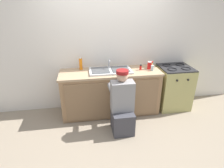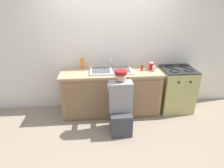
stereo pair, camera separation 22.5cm
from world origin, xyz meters
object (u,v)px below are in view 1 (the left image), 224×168
at_px(stove_range, 173,87).
at_px(spice_bottle_red, 141,67).
at_px(soda_cup_red, 149,65).
at_px(condiment_jar, 151,65).
at_px(soap_bottle_orange, 81,64).
at_px(water_glass, 152,68).
at_px(sink_double_basin, 110,70).
at_px(plumber_person, 122,107).

relative_size(stove_range, spice_bottle_red, 8.61).
height_order(stove_range, soda_cup_red, soda_cup_red).
relative_size(condiment_jar, soap_bottle_orange, 0.51).
bearing_deg(stove_range, soda_cup_red, 179.07).
relative_size(water_glass, soap_bottle_orange, 0.40).
distance_m(condiment_jar, water_glass, 0.16).
distance_m(sink_double_basin, condiment_jar, 0.84).
bearing_deg(spice_bottle_red, stove_range, 1.11).
relative_size(plumber_person, spice_bottle_red, 10.52).
bearing_deg(sink_double_basin, plumber_person, -80.40).
distance_m(spice_bottle_red, soda_cup_red, 0.19).
distance_m(stove_range, condiment_jar, 0.71).
bearing_deg(condiment_jar, soda_cup_red, -129.06).
bearing_deg(spice_bottle_red, sink_double_basin, 178.38).
bearing_deg(water_glass, soap_bottle_orange, 168.82).
bearing_deg(stove_range, plumber_person, -152.68).
bearing_deg(soda_cup_red, spice_bottle_red, -172.72).
xyz_separation_m(condiment_jar, soda_cup_red, (-0.06, -0.07, 0.01)).
bearing_deg(sink_double_basin, soda_cup_red, 0.51).
distance_m(water_glass, spice_bottle_red, 0.22).
distance_m(sink_double_basin, spice_bottle_red, 0.59).
bearing_deg(sink_double_basin, condiment_jar, 5.56).
bearing_deg(soda_cup_red, sink_double_basin, -179.49).
xyz_separation_m(stove_range, soda_cup_red, (-0.56, 0.01, 0.51)).
relative_size(stove_range, condiment_jar, 7.07).
xyz_separation_m(stove_range, spice_bottle_red, (-0.75, -0.01, 0.48)).
relative_size(water_glass, soda_cup_red, 0.66).
xyz_separation_m(sink_double_basin, soap_bottle_orange, (-0.55, 0.19, 0.09)).
bearing_deg(condiment_jar, water_glass, -100.42).
bearing_deg(soap_bottle_orange, plumber_person, -51.48).
relative_size(sink_double_basin, spice_bottle_red, 7.62).
bearing_deg(water_glass, stove_range, 8.27).
bearing_deg(condiment_jar, spice_bottle_red, -158.24).
height_order(spice_bottle_red, soda_cup_red, soda_cup_red).
distance_m(stove_range, soda_cup_red, 0.76).
relative_size(sink_double_basin, soap_bottle_orange, 3.20).
height_order(condiment_jar, water_glass, condiment_jar).
bearing_deg(soap_bottle_orange, sink_double_basin, -18.93).
bearing_deg(stove_range, condiment_jar, 170.57).
bearing_deg(sink_double_basin, stove_range, -0.09).
height_order(condiment_jar, soda_cup_red, soda_cup_red).
bearing_deg(stove_range, soap_bottle_orange, 174.23).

